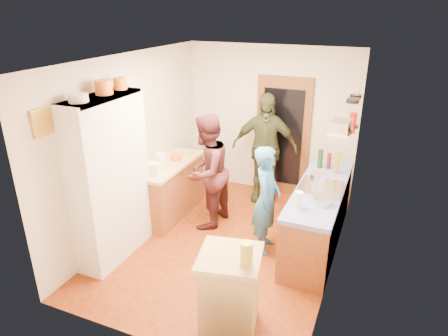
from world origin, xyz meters
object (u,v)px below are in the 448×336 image
Objects in this scene: island_base at (230,294)px; person_hob at (268,201)px; hutch_body at (110,180)px; right_counter_base at (318,217)px; person_back at (265,148)px; person_left at (210,171)px.

island_base is 1.59m from person_hob.
person_hob is at bearing 92.75° from island_base.
hutch_body is 2.56× the size of island_base.
person_hob is at bearing -145.31° from right_counter_base.
island_base reaches higher than right_counter_base.
right_counter_base is at bearing -55.41° from person_back.
hutch_body is 2.18m from island_base.
hutch_body is at bearing -152.53° from right_counter_base.
hutch_body is 1.25× the size of person_left.
island_base is 0.57× the size of person_hob.
right_counter_base is at bearing -62.63° from person_hob.
hutch_body is 2.90m from right_counter_base.
person_left reaches higher than island_base.
person_hob is 1.60m from person_back.
person_back reaches higher than island_base.
person_hob is (-0.62, -0.43, 0.34)m from right_counter_base.
hutch_body is 1.16× the size of person_back.
island_base is at bearing -19.27° from hutch_body.
island_base is (-0.54, -1.98, 0.01)m from right_counter_base.
person_left reaches higher than person_hob.
person_hob is 1.09m from person_left.
right_counter_base is 0.82m from person_hob.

